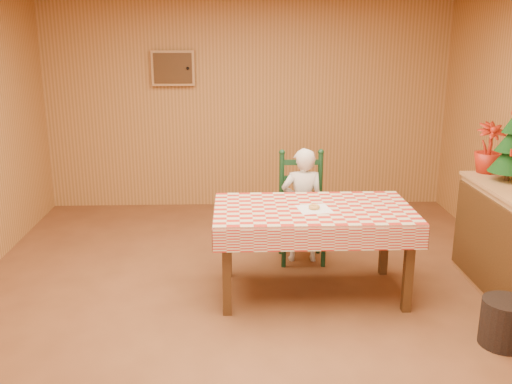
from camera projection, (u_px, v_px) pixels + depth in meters
ground at (257, 312)px, 4.59m from camera, size 6.00×6.00×0.00m
cabin_walls at (254, 77)px, 4.60m from camera, size 5.10×6.05×2.65m
dining_table at (313, 217)px, 4.76m from camera, size 1.66×0.96×0.77m
ladder_chair at (302, 209)px, 5.56m from camera, size 0.44×0.40×1.08m
seated_child at (302, 205)px, 5.49m from camera, size 0.41×0.27×1.12m
napkin at (314, 209)px, 4.68m from camera, size 0.30×0.30×0.00m
donut at (314, 207)px, 4.68m from camera, size 0.12×0.12×0.03m
christmas_tree at (510, 149)px, 4.87m from camera, size 0.34×0.34×0.62m
flower_arrangement at (489, 148)px, 5.17m from camera, size 0.28×0.28×0.46m
storage_bin at (505, 323)px, 4.07m from camera, size 0.42×0.42×0.34m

